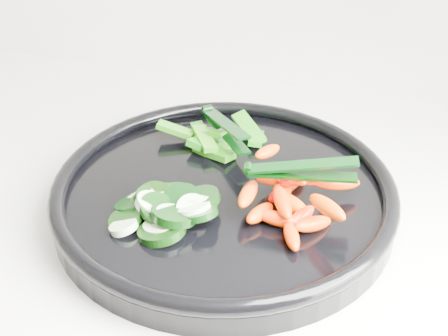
# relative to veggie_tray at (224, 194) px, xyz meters

# --- Properties ---
(veggie_tray) EXTENTS (0.43, 0.43, 0.04)m
(veggie_tray) POSITION_rel_veggie_tray_xyz_m (0.00, 0.00, 0.00)
(veggie_tray) COLOR black
(veggie_tray) RESTS_ON counter
(cucumber_pile) EXTENTS (0.13, 0.12, 0.04)m
(cucumber_pile) POSITION_rel_veggie_tray_xyz_m (-0.05, -0.05, 0.01)
(cucumber_pile) COLOR black
(cucumber_pile) RESTS_ON veggie_tray
(carrot_pile) EXTENTS (0.12, 0.14, 0.05)m
(carrot_pile) POSITION_rel_veggie_tray_xyz_m (0.08, -0.01, 0.02)
(carrot_pile) COLOR red
(carrot_pile) RESTS_ON veggie_tray
(pepper_pile) EXTENTS (0.14, 0.10, 0.04)m
(pepper_pile) POSITION_rel_veggie_tray_xyz_m (-0.04, 0.09, 0.01)
(pepper_pile) COLOR #1C740B
(pepper_pile) RESTS_ON veggie_tray
(tong_carrot) EXTENTS (0.11, 0.03, 0.02)m
(tong_carrot) POSITION_rel_veggie_tray_xyz_m (0.08, -0.01, 0.05)
(tong_carrot) COLOR black
(tong_carrot) RESTS_ON carrot_pile
(tong_pepper) EXTENTS (0.08, 0.10, 0.02)m
(tong_pepper) POSITION_rel_veggie_tray_xyz_m (-0.03, 0.09, 0.03)
(tong_pepper) COLOR black
(tong_pepper) RESTS_ON pepper_pile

